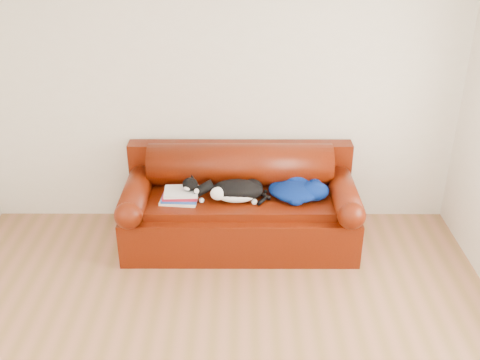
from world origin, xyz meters
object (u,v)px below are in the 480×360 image
at_px(cat, 237,191).
at_px(blanket, 298,190).
at_px(sofa_base, 240,219).
at_px(book_stack, 180,195).

height_order(cat, blanket, cat).
relative_size(sofa_base, cat, 3.11).
relative_size(sofa_base, book_stack, 6.08).
relative_size(book_stack, blanket, 0.59).
bearing_deg(sofa_base, cat, -105.94).
bearing_deg(sofa_base, blanket, -4.03).
bearing_deg(cat, book_stack, 166.86).
height_order(sofa_base, blanket, blanket).
height_order(book_stack, cat, cat).
xyz_separation_m(sofa_base, book_stack, (-0.53, -0.11, 0.31)).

